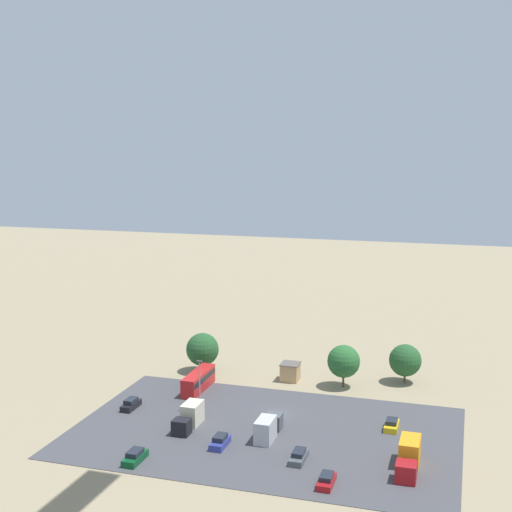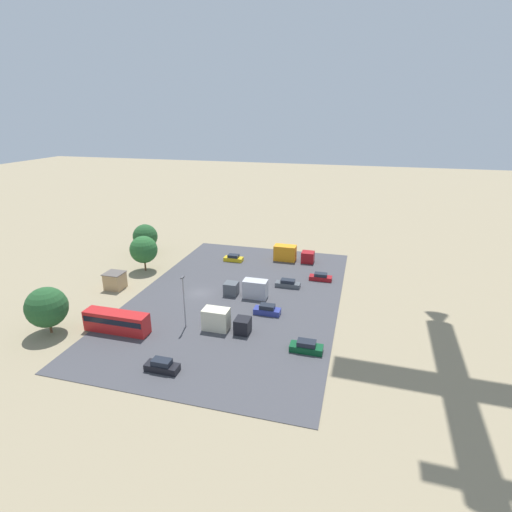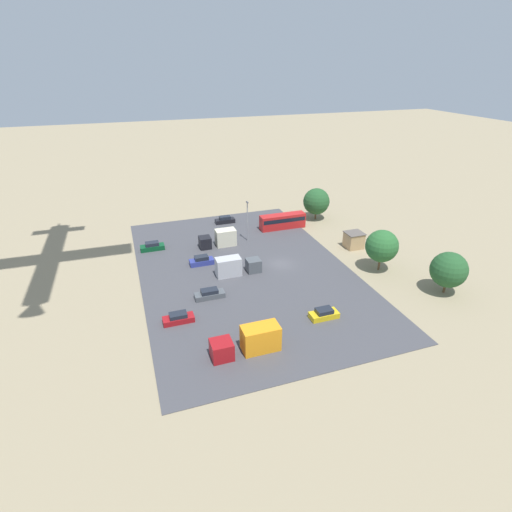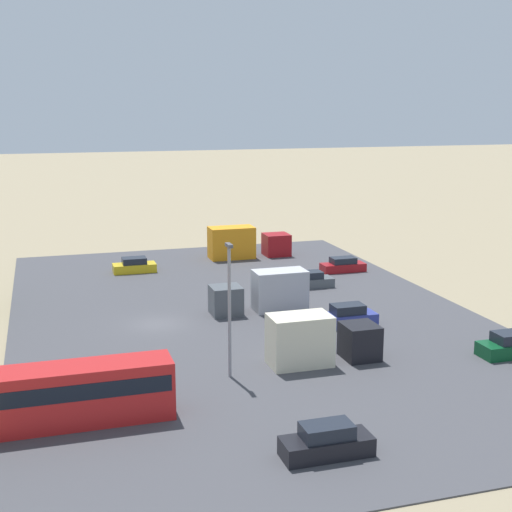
# 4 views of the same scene
# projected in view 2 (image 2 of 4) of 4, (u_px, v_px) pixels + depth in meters

# --- Properties ---
(ground_plane) EXTENTS (400.00, 400.00, 0.00)m
(ground_plane) POSITION_uv_depth(u_px,v_px,m) (200.00, 293.00, 73.05)
(ground_plane) COLOR gray
(parking_lot_surface) EXTENTS (55.79, 35.73, 0.08)m
(parking_lot_surface) POSITION_uv_depth(u_px,v_px,m) (237.00, 298.00, 71.29)
(parking_lot_surface) COLOR #424247
(parking_lot_surface) RESTS_ON ground
(shed_building) EXTENTS (3.28, 3.47, 3.16)m
(shed_building) POSITION_uv_depth(u_px,v_px,m) (115.00, 281.00, 74.64)
(shed_building) COLOR tan
(shed_building) RESTS_ON ground
(bus) EXTENTS (2.46, 10.07, 3.16)m
(bus) POSITION_uv_depth(u_px,v_px,m) (117.00, 321.00, 59.72)
(bus) COLOR red
(bus) RESTS_ON ground
(parked_car_0) EXTENTS (1.71, 4.41, 1.62)m
(parked_car_0) POSITION_uv_depth(u_px,v_px,m) (162.00, 366.00, 50.86)
(parked_car_0) COLOR black
(parked_car_0) RESTS_ON ground
(parked_car_1) EXTENTS (1.82, 4.33, 1.64)m
(parked_car_1) POSITION_uv_depth(u_px,v_px,m) (267.00, 310.00, 65.26)
(parked_car_1) COLOR navy
(parked_car_1) RESTS_ON ground
(parked_car_2) EXTENTS (1.87, 4.56, 1.61)m
(parked_car_2) POSITION_uv_depth(u_px,v_px,m) (306.00, 347.00, 55.01)
(parked_car_2) COLOR #0C4723
(parked_car_2) RESTS_ON ground
(parked_car_3) EXTENTS (1.90, 4.19, 1.48)m
(parked_car_3) POSITION_uv_depth(u_px,v_px,m) (233.00, 258.00, 88.66)
(parked_car_3) COLOR gold
(parked_car_3) RESTS_ON ground
(parked_car_4) EXTENTS (1.77, 4.66, 1.47)m
(parked_car_4) POSITION_uv_depth(u_px,v_px,m) (288.00, 284.00, 75.47)
(parked_car_4) COLOR #4C5156
(parked_car_4) RESTS_ON ground
(parked_car_5) EXTENTS (1.78, 4.39, 1.44)m
(parked_car_5) POSITION_uv_depth(u_px,v_px,m) (321.00, 277.00, 78.49)
(parked_car_5) COLOR maroon
(parked_car_5) RESTS_ON ground
(parked_truck_0) EXTENTS (2.43, 7.29, 3.29)m
(parked_truck_0) POSITION_uv_depth(u_px,v_px,m) (224.00, 321.00, 60.18)
(parked_truck_0) COLOR black
(parked_truck_0) RESTS_ON ground
(parked_truck_1) EXTENTS (2.30, 7.85, 3.26)m
(parked_truck_1) POSITION_uv_depth(u_px,v_px,m) (248.00, 289.00, 71.20)
(parked_truck_1) COLOR #4C5156
(parked_truck_1) RESTS_ON ground
(parked_truck_2) EXTENTS (2.57, 8.87, 3.42)m
(parked_truck_2) POSITION_uv_depth(u_px,v_px,m) (291.00, 254.00, 88.47)
(parked_truck_2) COLOR maroon
(parked_truck_2) RESTS_ON ground
(tree_near_shed) EXTENTS (5.65, 5.65, 7.45)m
(tree_near_shed) POSITION_uv_depth(u_px,v_px,m) (144.00, 250.00, 82.19)
(tree_near_shed) COLOR brown
(tree_near_shed) RESTS_ON ground
(tree_apron_mid) EXTENTS (5.65, 5.65, 6.91)m
(tree_apron_mid) POSITION_uv_depth(u_px,v_px,m) (145.00, 236.00, 92.74)
(tree_apron_mid) COLOR brown
(tree_apron_mid) RESTS_ON ground
(tree_apron_far) EXTENTS (6.02, 6.02, 7.27)m
(tree_apron_far) POSITION_uv_depth(u_px,v_px,m) (47.00, 307.00, 58.61)
(tree_apron_far) COLOR brown
(tree_apron_far) RESTS_ON ground
(light_pole_lot_centre) EXTENTS (0.90, 0.28, 8.33)m
(light_pole_lot_centre) POSITION_uv_depth(u_px,v_px,m) (184.00, 300.00, 60.01)
(light_pole_lot_centre) COLOR gray
(light_pole_lot_centre) RESTS_ON ground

